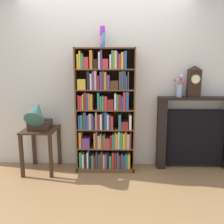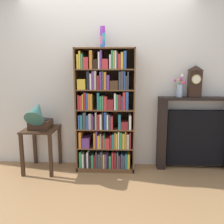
{
  "view_description": "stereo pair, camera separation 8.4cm",
  "coord_description": "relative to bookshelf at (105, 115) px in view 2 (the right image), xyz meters",
  "views": [
    {
      "loc": [
        0.18,
        -3.21,
        1.48
      ],
      "look_at": [
        0.1,
        0.12,
        0.87
      ],
      "focal_mm": 37.18,
      "sensor_mm": 36.0,
      "label": 1
    },
    {
      "loc": [
        0.26,
        -3.2,
        1.48
      ],
      "look_at": [
        0.1,
        0.12,
        0.87
      ],
      "focal_mm": 37.18,
      "sensor_mm": 36.0,
      "label": 2
    }
  ],
  "objects": [
    {
      "name": "cup_stack",
      "position": [
        -0.03,
        0.06,
        1.1
      ],
      "size": [
        0.07,
        0.07,
        0.3
      ],
      "color": "black",
      "rests_on": "bookshelf"
    },
    {
      "name": "wall_back",
      "position": [
        0.21,
        0.23,
        0.47
      ],
      "size": [
        5.03,
        0.08,
        2.6
      ],
      "primitive_type": "cube",
      "color": "silver",
      "rests_on": "ground"
    },
    {
      "name": "gramophone",
      "position": [
        -0.93,
        -0.16,
        0.01
      ],
      "size": [
        0.29,
        0.46,
        0.47
      ],
      "color": "#382316",
      "rests_on": "side_table_left"
    },
    {
      "name": "side_table_left",
      "position": [
        -0.93,
        -0.08,
        -0.35
      ],
      "size": [
        0.47,
        0.53,
        0.64
      ],
      "color": "#382316",
      "rests_on": "ground"
    },
    {
      "name": "bookshelf",
      "position": [
        0.0,
        0.0,
        0.0
      ],
      "size": [
        0.84,
        0.35,
        1.78
      ],
      "color": "brown",
      "rests_on": "ground"
    },
    {
      "name": "mantel_clock",
      "position": [
        1.29,
        0.08,
        0.49
      ],
      "size": [
        0.17,
        0.14,
        0.45
      ],
      "color": "black",
      "rests_on": "fireplace_mantel"
    },
    {
      "name": "fireplace_mantel",
      "position": [
        1.35,
        0.1,
        -0.29
      ],
      "size": [
        1.13,
        0.21,
        1.09
      ],
      "color": "black",
      "rests_on": "ground"
    },
    {
      "name": "ground_plane",
      "position": [
        0.01,
        -0.11,
        -0.84
      ],
      "size": [
        8.03,
        6.4,
        0.02
      ],
      "primitive_type": "cube",
      "color": "#997047"
    },
    {
      "name": "flower_vase",
      "position": [
        1.08,
        0.08,
        0.4
      ],
      "size": [
        0.16,
        0.12,
        0.33
      ],
      "color": "#99B2D1",
      "rests_on": "fireplace_mantel"
    }
  ]
}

